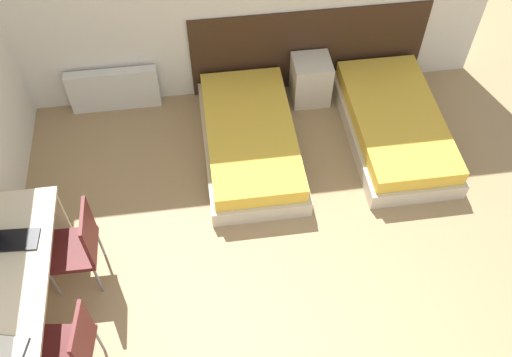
% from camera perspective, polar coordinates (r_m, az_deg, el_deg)
% --- Properties ---
extents(headboard_panel, '(2.70, 0.03, 1.05)m').
position_cam_1_polar(headboard_panel, '(6.70, 5.27, 12.71)').
color(headboard_panel, '#382316').
rests_on(headboard_panel, ground_plane).
extents(bed_near_window, '(1.00, 1.89, 0.37)m').
position_cam_1_polar(bed_near_window, '(6.14, -0.57, 3.87)').
color(bed_near_window, beige).
rests_on(bed_near_window, ground_plane).
extents(bed_near_door, '(1.00, 1.89, 0.37)m').
position_cam_1_polar(bed_near_door, '(6.46, 13.69, 5.18)').
color(bed_near_door, beige).
rests_on(bed_near_door, ground_plane).
extents(nightstand, '(0.43, 0.40, 0.55)m').
position_cam_1_polar(nightstand, '(6.69, 5.49, 9.78)').
color(nightstand, beige).
rests_on(nightstand, ground_plane).
extents(radiator, '(1.02, 0.12, 0.53)m').
position_cam_1_polar(radiator, '(6.75, -14.01, 8.61)').
color(radiator, silver).
rests_on(radiator, ground_plane).
extents(desk, '(0.57, 1.90, 0.75)m').
position_cam_1_polar(desk, '(5.03, -22.80, -10.77)').
color(desk, beige).
rests_on(desk, ground_plane).
extents(chair_near_laptop, '(0.44, 0.44, 0.95)m').
position_cam_1_polar(chair_near_laptop, '(5.19, -17.39, -6.31)').
color(chair_near_laptop, '#511919').
rests_on(chair_near_laptop, ground_plane).
extents(chair_near_notebook, '(0.49, 0.49, 0.95)m').
position_cam_1_polar(chair_near_notebook, '(4.76, -18.02, -15.80)').
color(chair_near_notebook, '#511919').
rests_on(chair_near_notebook, ground_plane).
extents(laptop, '(0.37, 0.23, 0.36)m').
position_cam_1_polar(laptop, '(5.06, -23.55, -5.31)').
color(laptop, black).
rests_on(laptop, desk).
extents(open_notebook, '(0.38, 0.28, 0.02)m').
position_cam_1_polar(open_notebook, '(4.66, -23.98, -15.30)').
color(open_notebook, black).
rests_on(open_notebook, desk).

